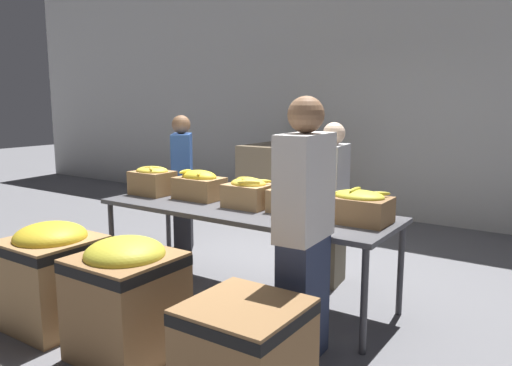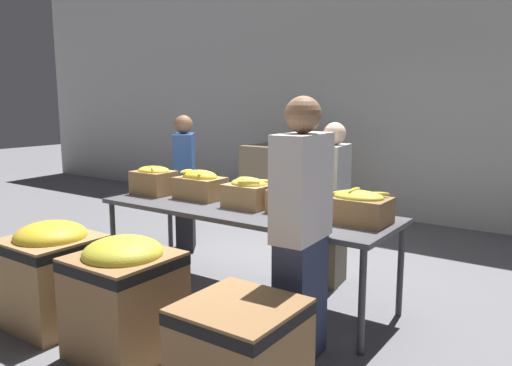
% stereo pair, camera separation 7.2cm
% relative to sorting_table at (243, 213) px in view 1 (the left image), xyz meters
% --- Properties ---
extents(ground_plane, '(30.00, 30.00, 0.00)m').
position_rel_sorting_table_xyz_m(ground_plane, '(0.00, 0.00, -0.75)').
color(ground_plane, slate).
extents(wall_back, '(16.00, 0.08, 4.00)m').
position_rel_sorting_table_xyz_m(wall_back, '(0.00, 3.63, 1.25)').
color(wall_back, silver).
rests_on(wall_back, ground_plane).
extents(sorting_table, '(2.67, 0.89, 0.80)m').
position_rel_sorting_table_xyz_m(sorting_table, '(0.00, 0.00, 0.00)').
color(sorting_table, '#4C4C51').
rests_on(sorting_table, ground_plane).
extents(banana_box_0, '(0.39, 0.31, 0.29)m').
position_rel_sorting_table_xyz_m(banana_box_0, '(-1.10, 0.01, 0.19)').
color(banana_box_0, '#A37A4C').
rests_on(banana_box_0, sorting_table).
extents(banana_box_1, '(0.45, 0.31, 0.28)m').
position_rel_sorting_table_xyz_m(banana_box_1, '(-0.57, 0.09, 0.18)').
color(banana_box_1, '#A37A4C').
rests_on(banana_box_1, sorting_table).
extents(banana_box_2, '(0.38, 0.32, 0.27)m').
position_rel_sorting_table_xyz_m(banana_box_2, '(0.02, 0.05, 0.18)').
color(banana_box_2, tan).
rests_on(banana_box_2, sorting_table).
extents(banana_box_3, '(0.47, 0.33, 0.26)m').
position_rel_sorting_table_xyz_m(banana_box_3, '(0.49, 0.09, 0.17)').
color(banana_box_3, tan).
rests_on(banana_box_3, sorting_table).
extents(banana_box_4, '(0.47, 0.32, 0.27)m').
position_rel_sorting_table_xyz_m(banana_box_4, '(1.03, 0.06, 0.18)').
color(banana_box_4, olive).
rests_on(banana_box_4, sorting_table).
extents(volunteer_0, '(0.42, 0.46, 1.56)m').
position_rel_sorting_table_xyz_m(volunteer_0, '(-1.38, 0.74, 0.02)').
color(volunteer_0, black).
rests_on(volunteer_0, ground_plane).
extents(volunteer_1, '(0.26, 0.48, 1.75)m').
position_rel_sorting_table_xyz_m(volunteer_1, '(0.95, -0.65, 0.12)').
color(volunteer_1, '#2D3856').
rests_on(volunteer_1, ground_plane).
extents(volunteer_2, '(0.25, 0.43, 1.53)m').
position_rel_sorting_table_xyz_m(volunteer_2, '(0.51, 0.71, 0.01)').
color(volunteer_2, '#6B604C').
rests_on(volunteer_2, ground_plane).
extents(donation_bin_0, '(0.64, 0.64, 0.81)m').
position_rel_sorting_table_xyz_m(donation_bin_0, '(-0.87, -1.29, -0.32)').
color(donation_bin_0, '#A37A4C').
rests_on(donation_bin_0, ground_plane).
extents(donation_bin_1, '(0.63, 0.63, 0.82)m').
position_rel_sorting_table_xyz_m(donation_bin_1, '(-0.05, -1.29, -0.32)').
color(donation_bin_1, olive).
rests_on(donation_bin_1, ground_plane).
extents(donation_bin_2, '(0.63, 0.63, 0.60)m').
position_rel_sorting_table_xyz_m(donation_bin_2, '(0.92, -1.29, -0.43)').
color(donation_bin_2, olive).
rests_on(donation_bin_2, ground_plane).
extents(pallet_stack_0, '(1.03, 1.03, 1.07)m').
position_rel_sorting_table_xyz_m(pallet_stack_0, '(-1.33, 2.81, -0.23)').
color(pallet_stack_0, olive).
rests_on(pallet_stack_0, ground_plane).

